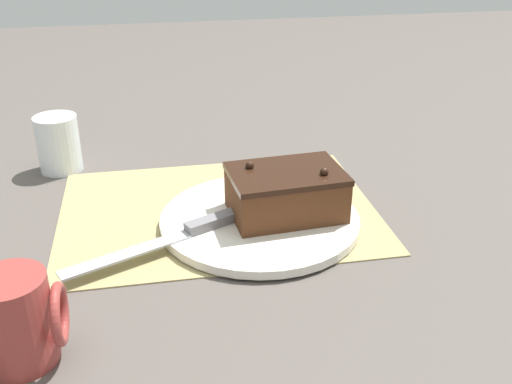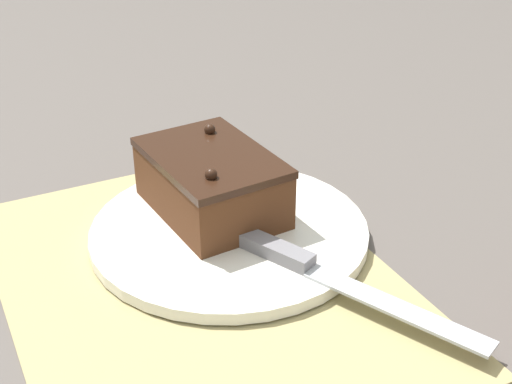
{
  "view_description": "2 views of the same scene",
  "coord_description": "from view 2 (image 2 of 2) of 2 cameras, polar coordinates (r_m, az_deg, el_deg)",
  "views": [
    {
      "loc": [
        -0.09,
        -0.78,
        0.42
      ],
      "look_at": [
        0.05,
        -0.04,
        0.05
      ],
      "focal_mm": 42.0,
      "sensor_mm": 36.0,
      "label": 1
    },
    {
      "loc": [
        -0.5,
        0.2,
        0.4
      ],
      "look_at": [
        0.04,
        -0.08,
        0.06
      ],
      "focal_mm": 50.0,
      "sensor_mm": 36.0,
      "label": 2
    }
  ],
  "objects": [
    {
      "name": "serving_knife",
      "position": [
        0.65,
        4.53,
        -6.06
      ],
      "size": [
        0.24,
        0.13,
        0.01
      ],
      "rotation": [
        0.0,
        0.0,
        2.0
      ],
      "color": "slate",
      "rests_on": "cake_plate"
    },
    {
      "name": "chocolate_cake",
      "position": [
        0.73,
        -3.59,
        0.79
      ],
      "size": [
        0.16,
        0.12,
        0.08
      ],
      "rotation": [
        0.0,
        0.0,
        0.08
      ],
      "color": "#512D19",
      "rests_on": "cake_plate"
    },
    {
      "name": "ground_plane",
      "position": [
        0.67,
        -4.56,
        -7.15
      ],
      "size": [
        3.0,
        3.0,
        0.0
      ],
      "primitive_type": "plane",
      "color": "#544C47"
    },
    {
      "name": "cake_plate",
      "position": [
        0.72,
        -2.14,
        -3.16
      ],
      "size": [
        0.28,
        0.28,
        0.01
      ],
      "color": "white",
      "rests_on": "placemat_woven"
    },
    {
      "name": "placemat_woven",
      "position": [
        0.67,
        -4.56,
        -7.01
      ],
      "size": [
        0.46,
        0.34,
        0.0
      ],
      "primitive_type": "cube",
      "color": "tan",
      "rests_on": "ground_plane"
    }
  ]
}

